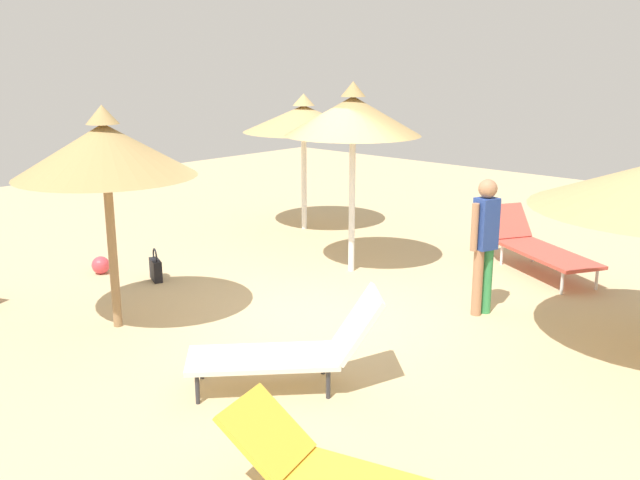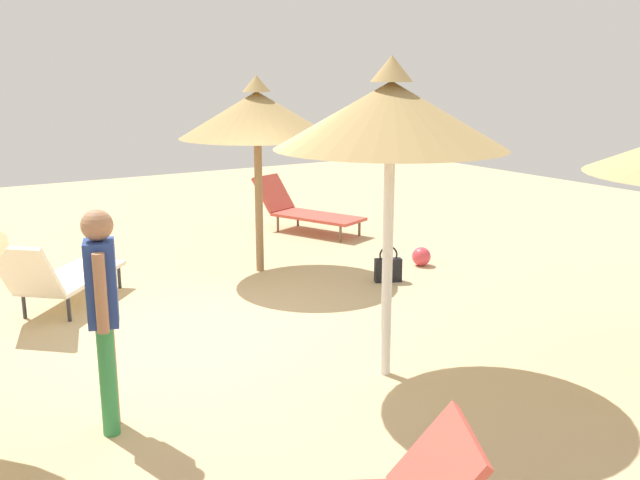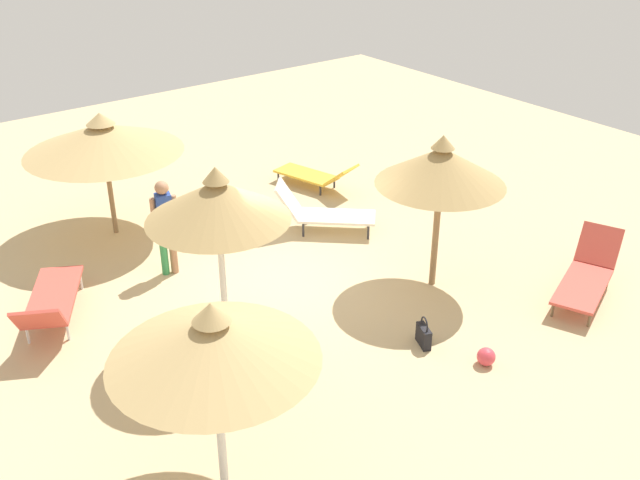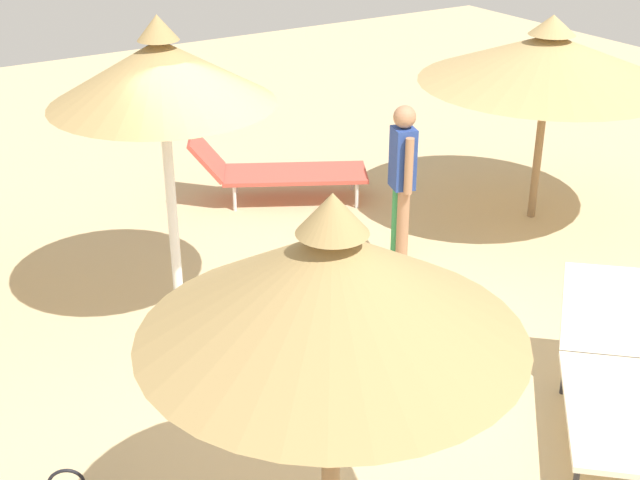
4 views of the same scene
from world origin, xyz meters
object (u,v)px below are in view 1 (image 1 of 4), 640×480
Objects in this scene: parasol_umbrella_near_right at (105,151)px; person_standing_far_right at (485,238)px; parasol_umbrella_far_right at (353,116)px; parasol_umbrella_back at (304,119)px; lounge_chair_center at (293,347)px; lounge_chair_front at (347,476)px; handbag at (156,269)px; lounge_chair_edge at (537,246)px; beach_ball at (101,265)px.

person_standing_far_right is at bearing -42.05° from parasol_umbrella_near_right.
person_standing_far_right is at bearing -97.28° from parasol_umbrella_far_right.
parasol_umbrella_far_right is at bearing 82.72° from person_standing_far_right.
parasol_umbrella_far_right is 2.90m from parasol_umbrella_back.
lounge_chair_center is at bearing -148.08° from parasol_umbrella_far_right.
lounge_chair_front is (-4.63, -3.86, -2.05)m from parasol_umbrella_far_right.
parasol_umbrella_far_right is at bearing 31.92° from lounge_chair_center.
parasol_umbrella_near_right is 3.28m from lounge_chair_center.
lounge_chair_center is 0.91× the size of lounge_chair_front.
lounge_chair_edge is at bearing -43.12° from handbag.
lounge_chair_center is 6.86× the size of beach_ball.
parasol_umbrella_back reaches higher than lounge_chair_front.
lounge_chair_edge is 5.78m from handbag.
lounge_chair_edge is 1.11× the size of lounge_chair_front.
parasol_umbrella_back is 8.99m from lounge_chair_front.
parasol_umbrella_far_right is 2.82m from person_standing_far_right.
parasol_umbrella_back is at bearing 45.82° from lounge_chair_front.
lounge_chair_edge is 4.60× the size of handbag.
beach_ball is (1.01, 2.09, -2.03)m from parasol_umbrella_near_right.
handbag is (-2.33, 1.82, -2.19)m from parasol_umbrella_far_right.
beach_ball is (-4.22, 0.26, -1.96)m from parasol_umbrella_back.
parasol_umbrella_back is 4.66m from beach_ball.
parasol_umbrella_back is at bearing 19.32° from parasol_umbrella_near_right.
beach_ball is at bearing 176.51° from parasol_umbrella_back.
lounge_chair_edge is (1.88, -2.13, -1.95)m from parasol_umbrella_far_right.
parasol_umbrella_near_right is 1.19× the size of lounge_chair_edge.
parasol_umbrella_near_right is (-3.72, 0.62, -0.20)m from parasol_umbrella_far_right.
handbag is (-4.21, 3.94, -0.24)m from lounge_chair_edge.
lounge_chair_edge is at bearing -48.45° from parasol_umbrella_far_right.
lounge_chair_edge is 2.30m from person_standing_far_right.
parasol_umbrella_far_right reaches higher than handbag.
parasol_umbrella_back is (1.51, 2.46, -0.27)m from parasol_umbrella_far_right.
beach_ball is (0.72, 4.85, -0.29)m from lounge_chair_center.
parasol_umbrella_back is 1.25× the size of lounge_chair_front.
lounge_chair_edge is 6.75m from lounge_chair_front.
parasol_umbrella_near_right is at bearing 78.49° from lounge_chair_front.
parasol_umbrella_far_right reaches higher than parasol_umbrella_near_right.
parasol_umbrella_back is at bearing -3.49° from beach_ball.
person_standing_far_right is (3.12, -0.31, 0.58)m from lounge_chair_center.
handbag is 1.82× the size of beach_ball.
handbag is 0.97m from beach_ball.
beach_ball is at bearing 114.88° from person_standing_far_right.
parasol_umbrella_near_right reaches higher than lounge_chair_edge.
parasol_umbrella_back is 1.13× the size of lounge_chair_edge.
parasol_umbrella_near_right is at bearing 153.88° from lounge_chair_edge.
parasol_umbrella_near_right reaches higher than beach_ball.
handbag is (2.30, 5.68, -0.14)m from lounge_chair_front.
lounge_chair_front is at bearing -112.07° from handbag.
lounge_chair_center is at bearing -179.86° from lounge_chair_edge.
lounge_chair_center is at bearing 174.29° from person_standing_far_right.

